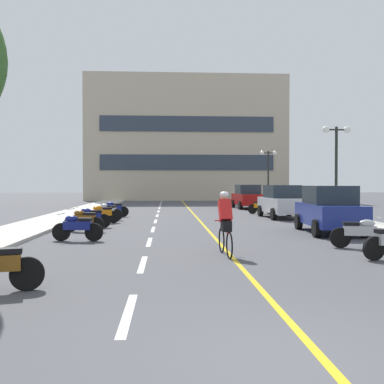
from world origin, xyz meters
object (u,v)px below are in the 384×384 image
Objects in this scene: parked_car_near at (329,209)px; motorcycle_7 at (107,211)px; street_lamp_far at (268,165)px; motorcycle_2 at (360,232)px; cyclist_rider at (225,222)px; motorcycle_5 at (90,217)px; parked_car_far at (248,197)px; motorcycle_9 at (262,206)px; motorcycle_6 at (102,214)px; motorcycle_8 at (114,209)px; parked_car_mid at (282,201)px; street_lamp_mid at (336,150)px; motorcycle_3 at (77,227)px; motorcycle_4 at (84,220)px.

parked_car_near is 11.41m from motorcycle_7.
street_lamp_far is 2.76× the size of motorcycle_2.
street_lamp_far is 27.49m from cyclist_rider.
motorcycle_5 is at bearing -92.34° from motorcycle_7.
parked_car_far is 6.13m from motorcycle_9.
motorcycle_6 is 4.25m from motorcycle_8.
parked_car_mid reaches higher than motorcycle_6.
parked_car_near and parked_car_mid have the same top height.
street_lamp_mid reaches higher than motorcycle_3.
motorcycle_3 is at bearing -115.77° from parked_car_far.
motorcycle_2 is (-2.86, -9.25, -3.11)m from street_lamp_mid.
motorcycle_3 is (-11.72, -23.22, -3.07)m from street_lamp_far.
motorcycle_9 is (9.21, 9.92, 0.00)m from motorcycle_4.
street_lamp_mid is 2.75× the size of motorcycle_5.
motorcycle_2 is at bearing -91.40° from parked_car_far.
motorcycle_5 is (-0.30, 4.35, 0.00)m from motorcycle_3.
motorcycle_9 is (-2.57, 5.67, -3.11)m from street_lamp_mid.
motorcycle_4 is (-11.79, -4.26, -3.11)m from street_lamp_mid.
parked_car_far is 2.51× the size of motorcycle_5.
street_lamp_far is at bearing 74.69° from cyclist_rider.
street_lamp_mid is at bearing 31.87° from motorcycle_3.
street_lamp_far is at bearing 74.84° from motorcycle_9.
parked_car_near is 1.01× the size of parked_car_mid.
cyclist_rider reaches higher than motorcycle_2.
motorcycle_2 is 14.92m from motorcycle_9.
motorcycle_2 is at bearing -35.98° from motorcycle_5.
street_lamp_far reaches higher than motorcycle_8.
motorcycle_5 is (-11.77, -2.78, -3.11)m from street_lamp_mid.
parked_car_far is at bearing 57.05° from motorcycle_5.
motorcycle_5 is at bearing -152.16° from parked_car_mid.
street_lamp_far is 2.61× the size of cyclist_rider.
motorcycle_9 is at bearing 55.20° from motorcycle_3.
motorcycle_6 is at bearing 85.85° from motorcycle_5.
motorcycle_2 is at bearing -107.16° from street_lamp_mid.
motorcycle_3 is at bearing -168.25° from parked_car_near.
motorcycle_4 is (-12.04, -20.35, -3.07)m from street_lamp_far.
motorcycle_2 is (-0.56, -4.03, -0.44)m from parked_car_near.
cyclist_rider is (4.64, -9.72, 0.41)m from motorcycle_6.
street_lamp_mid is at bearing -6.64° from motorcycle_7.
parked_car_near is at bearing -88.53° from motorcycle_9.
motorcycle_9 is (-2.82, -10.42, -3.07)m from street_lamp_far.
motorcycle_3 is at bearing -88.73° from motorcycle_6.
cyclist_rider is (-4.63, -22.07, -0.03)m from parked_car_far.
parked_car_far is at bearing 64.23° from motorcycle_3.
motorcycle_8 is 14.70m from cyclist_rider.
motorcycle_8 is at bearing 123.95° from motorcycle_2.
motorcycle_2 is 0.99× the size of motorcycle_3.
parked_car_mid reaches higher than motorcycle_9.
motorcycle_7 is at bearing 129.53° from motorcycle_2.
cyclist_rider is (4.49, -3.17, 0.41)m from motorcycle_3.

